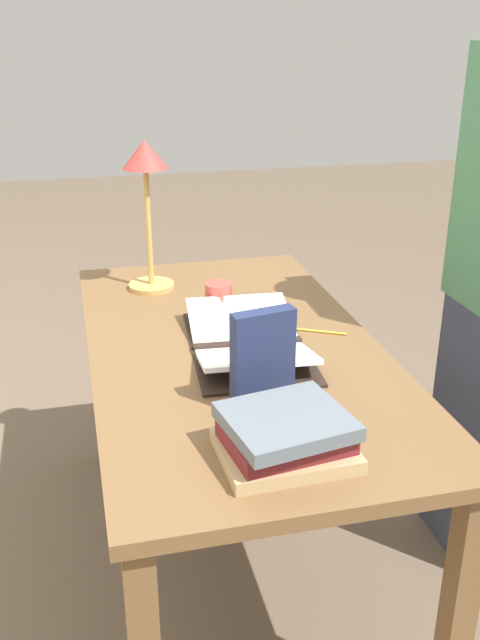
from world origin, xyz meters
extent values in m
plane|color=brown|center=(0.00, 0.00, 0.00)|extent=(12.00, 12.00, 0.00)
cube|color=brown|center=(0.00, 0.00, 0.73)|extent=(1.46, 0.78, 0.03)
cube|color=brown|center=(-0.68, -0.34, 0.36)|extent=(0.06, 0.06, 0.71)
cube|color=brown|center=(0.68, -0.34, 0.36)|extent=(0.06, 0.06, 0.71)
cube|color=brown|center=(0.68, 0.34, 0.36)|extent=(0.06, 0.06, 0.71)
cube|color=black|center=(-0.03, -0.03, 0.76)|extent=(0.05, 0.30, 0.02)
cube|color=black|center=(-0.16, -0.02, 0.75)|extent=(0.26, 0.32, 0.01)
cube|color=black|center=(0.10, -0.04, 0.75)|extent=(0.26, 0.32, 0.01)
cube|color=white|center=(-0.15, -0.02, 0.78)|extent=(0.24, 0.30, 0.07)
cube|color=white|center=(0.09, -0.04, 0.78)|extent=(0.24, 0.30, 0.07)
cube|color=tan|center=(-0.54, 0.02, 0.76)|extent=(0.22, 0.27, 0.03)
cube|color=maroon|center=(-0.54, 0.02, 0.79)|extent=(0.21, 0.26, 0.04)
cube|color=slate|center=(-0.54, 0.02, 0.83)|extent=(0.25, 0.27, 0.03)
cube|color=#1E284C|center=(-0.33, 0.01, 0.86)|extent=(0.07, 0.15, 0.23)
cylinder|color=tan|center=(0.50, 0.16, 0.75)|extent=(0.15, 0.15, 0.02)
cylinder|color=tan|center=(0.50, 0.16, 0.95)|extent=(0.02, 0.02, 0.38)
cone|color=#99332D|center=(0.50, 0.16, 1.18)|extent=(0.14, 0.14, 0.09)
cylinder|color=#B74238|center=(0.24, -0.01, 0.79)|extent=(0.08, 0.08, 0.09)
torus|color=#B74238|center=(0.20, -0.01, 0.79)|extent=(0.05, 0.01, 0.05)
cylinder|color=gold|center=(0.02, -0.26, 0.75)|extent=(0.08, 0.13, 0.01)
camera|label=1|loc=(-1.71, 0.40, 1.57)|focal=40.00mm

